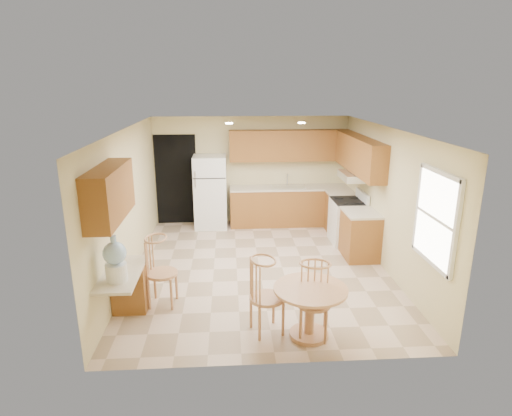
{
  "coord_description": "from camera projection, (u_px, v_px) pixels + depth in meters",
  "views": [
    {
      "loc": [
        -0.53,
        -7.11,
        3.25
      ],
      "look_at": [
        -0.04,
        0.3,
        1.05
      ],
      "focal_mm": 30.0,
      "sensor_mm": 36.0,
      "label": 1
    }
  ],
  "objects": [
    {
      "name": "wall_back",
      "position": [
        251.0,
        170.0,
        10.04
      ],
      "size": [
        4.5,
        0.02,
        2.5
      ],
      "primitive_type": "cube",
      "color": "#CCC089",
      "rests_on": "floor"
    },
    {
      "name": "doorway",
      "position": [
        176.0,
        180.0,
        9.97
      ],
      "size": [
        0.9,
        0.02,
        2.1
      ],
      "primitive_type": "cube",
      "color": "black",
      "rests_on": "floor"
    },
    {
      "name": "upper_cab_left",
      "position": [
        110.0,
        193.0,
        5.57
      ],
      "size": [
        0.33,
        1.4,
        0.7
      ],
      "primitive_type": "cube",
      "color": "#925A25",
      "rests_on": "wall_left"
    },
    {
      "name": "base_cab_right_a",
      "position": [
        340.0,
        213.0,
        9.53
      ],
      "size": [
        0.6,
        0.59,
        0.87
      ],
      "primitive_type": "cube",
      "color": "#925A25",
      "rests_on": "floor"
    },
    {
      "name": "desk_pedestal",
      "position": [
        130.0,
        287.0,
        6.27
      ],
      "size": [
        0.48,
        0.42,
        0.72
      ],
      "primitive_type": "cube",
      "color": "#925A25",
      "rests_on": "floor"
    },
    {
      "name": "can_light_b",
      "position": [
        302.0,
        123.0,
        8.26
      ],
      "size": [
        0.14,
        0.14,
        0.02
      ],
      "primitive_type": "cylinder",
      "color": "white",
      "rests_on": "ceiling"
    },
    {
      "name": "chair_table_a",
      "position": [
        268.0,
        292.0,
        5.52
      ],
      "size": [
        0.47,
        0.6,
        1.05
      ],
      "rotation": [
        0.0,
        0.0,
        -1.28
      ],
      "color": "tan",
      "rests_on": "floor"
    },
    {
      "name": "can_light_a",
      "position": [
        229.0,
        123.0,
        8.17
      ],
      "size": [
        0.14,
        0.14,
        0.02
      ],
      "primitive_type": "cylinder",
      "color": "white",
      "rests_on": "ceiling"
    },
    {
      "name": "floor",
      "position": [
        259.0,
        268.0,
        7.76
      ],
      "size": [
        5.5,
        5.5,
        0.0
      ],
      "primitive_type": "plane",
      "color": "#CBAD93",
      "rests_on": "ground"
    },
    {
      "name": "dining_table",
      "position": [
        310.0,
        305.0,
        5.55
      ],
      "size": [
        0.96,
        0.96,
        0.71
      ],
      "rotation": [
        0.0,
        0.0,
        0.06
      ],
      "color": "tan",
      "rests_on": "floor"
    },
    {
      "name": "sink",
      "position": [
        288.0,
        187.0,
        9.9
      ],
      "size": [
        0.78,
        0.44,
        0.01
      ],
      "primitive_type": "cube",
      "color": "silver",
      "rests_on": "counter_back"
    },
    {
      "name": "wall_front",
      "position": [
        278.0,
        268.0,
        4.77
      ],
      "size": [
        4.5,
        0.02,
        2.5
      ],
      "primitive_type": "cube",
      "color": "#CCC089",
      "rests_on": "floor"
    },
    {
      "name": "desk_top",
      "position": [
        122.0,
        274.0,
        5.79
      ],
      "size": [
        0.5,
        1.2,
        0.04
      ],
      "primitive_type": "cube",
      "color": "beige",
      "rests_on": "desk_pedestal"
    },
    {
      "name": "range_hood",
      "position": [
        354.0,
        176.0,
        8.61
      ],
      "size": [
        0.5,
        0.76,
        0.14
      ],
      "primitive_type": "cube",
      "color": "silver",
      "rests_on": "upper_cab_right"
    },
    {
      "name": "counter_back",
      "position": [
        289.0,
        188.0,
        9.91
      ],
      "size": [
        2.75,
        0.63,
        0.04
      ],
      "primitive_type": "cube",
      "color": "beige",
      "rests_on": "base_cab_back"
    },
    {
      "name": "wall_left",
      "position": [
        128.0,
        204.0,
        7.26
      ],
      "size": [
        0.02,
        5.5,
        2.5
      ],
      "primitive_type": "cube",
      "color": "#CCC089",
      "rests_on": "floor"
    },
    {
      "name": "refrigerator",
      "position": [
        210.0,
        192.0,
        9.76
      ],
      "size": [
        0.73,
        0.71,
        1.66
      ],
      "color": "white",
      "rests_on": "floor"
    },
    {
      "name": "base_cab_back",
      "position": [
        289.0,
        206.0,
        10.03
      ],
      "size": [
        2.75,
        0.6,
        0.87
      ],
      "primitive_type": "cube",
      "color": "#925A25",
      "rests_on": "floor"
    },
    {
      "name": "wall_right",
      "position": [
        387.0,
        200.0,
        7.55
      ],
      "size": [
        0.02,
        5.5,
        2.5
      ],
      "primitive_type": "cube",
      "color": "#CCC089",
      "rests_on": "floor"
    },
    {
      "name": "stove",
      "position": [
        348.0,
        221.0,
        8.88
      ],
      "size": [
        0.65,
        0.76,
        1.09
      ],
      "color": "white",
      "rests_on": "floor"
    },
    {
      "name": "chair_table_b",
      "position": [
        316.0,
        297.0,
        5.42
      ],
      "size": [
        0.45,
        0.46,
        1.02
      ],
      "rotation": [
        0.0,
        0.0,
        2.95
      ],
      "color": "tan",
      "rests_on": "floor"
    },
    {
      "name": "base_cab_right_b",
      "position": [
        360.0,
        235.0,
        8.14
      ],
      "size": [
        0.6,
        0.8,
        0.87
      ],
      "primitive_type": "cube",
      "color": "#925A25",
      "rests_on": "floor"
    },
    {
      "name": "upper_cab_back",
      "position": [
        289.0,
        145.0,
        9.76
      ],
      "size": [
        2.75,
        0.33,
        0.7
      ],
      "primitive_type": "cube",
      "color": "#925A25",
      "rests_on": "wall_back"
    },
    {
      "name": "chair_desk",
      "position": [
        160.0,
        267.0,
        6.23
      ],
      "size": [
        0.47,
        0.61,
        1.06
      ],
      "rotation": [
        0.0,
        0.0,
        -1.68
      ],
      "color": "tan",
      "rests_on": "floor"
    },
    {
      "name": "window",
      "position": [
        436.0,
        218.0,
        5.7
      ],
      "size": [
        0.06,
        1.12,
        1.3
      ],
      "color": "white",
      "rests_on": "wall_right"
    },
    {
      "name": "upper_cab_right",
      "position": [
        359.0,
        155.0,
        8.52
      ],
      "size": [
        0.33,
        2.42,
        0.7
      ],
      "primitive_type": "cube",
      "color": "#925A25",
      "rests_on": "wall_right"
    },
    {
      "name": "water_crock",
      "position": [
        115.0,
        261.0,
        5.48
      ],
      "size": [
        0.3,
        0.3,
        0.61
      ],
      "color": "white",
      "rests_on": "desk_top"
    },
    {
      "name": "counter_right_b",
      "position": [
        362.0,
        213.0,
        8.01
      ],
      "size": [
        0.63,
        0.8,
        0.04
      ],
      "primitive_type": "cube",
      "color": "beige",
      "rests_on": "base_cab_right_b"
    },
    {
      "name": "counter_right_a",
      "position": [
        342.0,
        193.0,
        9.4
      ],
      "size": [
        0.63,
        0.59,
        0.04
      ],
      "primitive_type": "cube",
      "color": "beige",
      "rests_on": "base_cab_right_a"
    },
    {
      "name": "ceiling",
      "position": [
        260.0,
        129.0,
        7.05
      ],
      "size": [
        4.5,
        5.5,
        0.02
      ],
      "primitive_type": "cube",
      "color": "white",
      "rests_on": "wall_back"
    }
  ]
}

